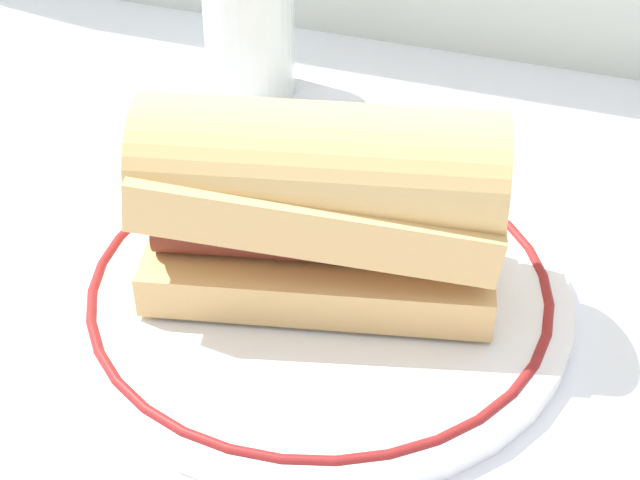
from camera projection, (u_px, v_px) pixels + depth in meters
The scene contains 4 objects.
ground_plane at pixel (330, 345), 0.56m from camera, with size 1.50×1.50×0.00m, color white.
plate at pixel (320, 289), 0.59m from camera, with size 0.30×0.30×0.01m.
sausage_sandwich at pixel (320, 199), 0.55m from camera, with size 0.22×0.13×0.12m.
drinking_glass at pixel (250, 41), 0.77m from camera, with size 0.07×0.07×0.10m.
Camera 1 is at (0.13, -0.39, 0.39)m, focal length 54.85 mm.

